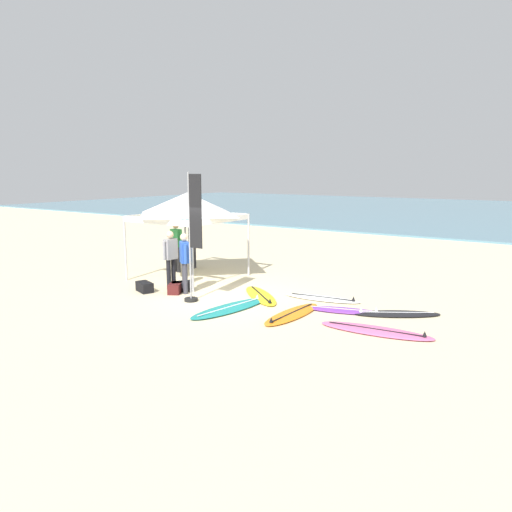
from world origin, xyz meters
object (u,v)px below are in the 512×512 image
at_px(surfboard_black, 396,314).
at_px(surfboard_orange, 292,314).
at_px(person_grey, 171,255).
at_px(gear_bag_near_tent, 182,286).
at_px(person_black, 193,241).
at_px(surfboard_white, 323,298).
at_px(person_green, 176,243).
at_px(surfboard_purple, 344,310).
at_px(gear_bag_on_sand, 175,288).
at_px(canopy_tent, 187,204).
at_px(surfboard_pink, 376,331).
at_px(banner_flag, 193,243).
at_px(person_blue, 184,259).
at_px(gear_bag_by_pole, 145,287).
at_px(surfboard_yellow, 261,295).
at_px(surfboard_teal, 230,308).

xyz_separation_m(surfboard_black, surfboard_orange, (-2.07, -1.43, -0.00)).
distance_m(person_grey, gear_bag_near_tent, 0.97).
xyz_separation_m(surfboard_black, person_black, (-7.84, 1.62, 0.95)).
relative_size(surfboard_white, person_green, 1.25).
xyz_separation_m(surfboard_purple, gear_bag_on_sand, (-4.75, -0.93, 0.10)).
height_order(canopy_tent, surfboard_pink, canopy_tent).
distance_m(surfboard_orange, banner_flag, 3.19).
xyz_separation_m(surfboard_pink, person_blue, (-5.72, 0.26, 0.95)).
relative_size(person_green, gear_bag_by_pole, 2.85).
distance_m(surfboard_yellow, surfboard_teal, 1.46).
bearing_deg(gear_bag_near_tent, surfboard_white, 20.41).
distance_m(canopy_tent, person_grey, 2.08).
xyz_separation_m(person_green, gear_bag_by_pole, (1.16, -2.58, -0.85)).
relative_size(canopy_tent, person_grey, 1.70).
bearing_deg(gear_bag_by_pole, person_blue, 26.37).
height_order(surfboard_yellow, gear_bag_by_pole, gear_bag_by_pole).
distance_m(person_blue, gear_bag_on_sand, 0.89).
height_order(surfboard_orange, surfboard_teal, same).
bearing_deg(person_green, person_grey, -50.72).
xyz_separation_m(surfboard_purple, person_grey, (-5.22, -0.60, 0.95)).
distance_m(canopy_tent, person_black, 2.07).
bearing_deg(person_green, surfboard_white, -5.03).
xyz_separation_m(surfboard_yellow, gear_bag_by_pole, (-3.08, -1.38, 0.10)).
bearing_deg(surfboard_purple, canopy_tent, 171.94).
distance_m(surfboard_teal, person_grey, 3.03).
xyz_separation_m(person_black, gear_bag_near_tent, (1.93, -2.72, -0.85)).
xyz_separation_m(surfboard_orange, person_blue, (-3.61, 0.20, 0.95)).
relative_size(surfboard_yellow, surfboard_white, 0.97).
bearing_deg(surfboard_orange, person_blue, 176.79).
bearing_deg(person_grey, surfboard_pink, -3.98).
height_order(surfboard_purple, person_grey, person_grey).
relative_size(surfboard_pink, person_blue, 1.47).
distance_m(person_black, gear_bag_on_sand, 3.65).
bearing_deg(surfboard_teal, person_blue, 163.32).
height_order(canopy_tent, gear_bag_near_tent, canopy_tent).
height_order(banner_flag, gear_bag_near_tent, banner_flag).
relative_size(gear_bag_near_tent, gear_bag_by_pole, 1.00).
height_order(surfboard_white, person_blue, person_blue).
bearing_deg(person_green, gear_bag_near_tent, -43.98).
height_order(person_green, gear_bag_by_pole, person_green).
bearing_deg(banner_flag, canopy_tent, 134.31).
distance_m(surfboard_purple, person_green, 6.92).
relative_size(person_black, gear_bag_near_tent, 2.85).
distance_m(person_blue, gear_bag_by_pole, 1.47).
distance_m(surfboard_black, surfboard_teal, 4.06).
bearing_deg(person_black, surfboard_teal, -39.33).
relative_size(surfboard_orange, banner_flag, 0.66).
bearing_deg(gear_bag_by_pole, surfboard_teal, -1.51).
bearing_deg(surfboard_black, surfboard_purple, -159.37).
distance_m(surfboard_purple, surfboard_teal, 2.83).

